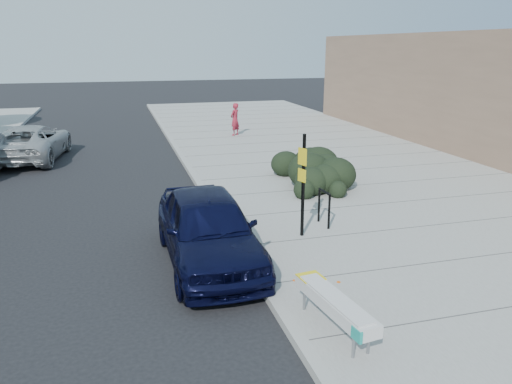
{
  "coord_description": "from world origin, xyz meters",
  "views": [
    {
      "loc": [
        -2.53,
        -10.34,
        4.57
      ],
      "look_at": [
        0.76,
        1.35,
        1.0
      ],
      "focal_mm": 35.0,
      "sensor_mm": 36.0,
      "label": 1
    }
  ],
  "objects_px": {
    "sign_post": "(303,179)",
    "sedan_navy": "(208,228)",
    "pedestrian": "(235,119)",
    "bike_rack": "(324,204)",
    "suv_silver": "(31,142)",
    "bench": "(334,304)"
  },
  "relations": [
    {
      "from": "sign_post",
      "to": "sedan_navy",
      "type": "bearing_deg",
      "value": 175.06
    },
    {
      "from": "sign_post",
      "to": "sedan_navy",
      "type": "distance_m",
      "value": 2.57
    },
    {
      "from": "sign_post",
      "to": "pedestrian",
      "type": "relative_size",
      "value": 1.52
    },
    {
      "from": "sign_post",
      "to": "pedestrian",
      "type": "bearing_deg",
      "value": 63.97
    },
    {
      "from": "bike_rack",
      "to": "sign_post",
      "type": "xyz_separation_m",
      "value": [
        -0.81,
        -0.55,
        0.86
      ]
    },
    {
      "from": "sedan_navy",
      "to": "suv_silver",
      "type": "bearing_deg",
      "value": 112.5
    },
    {
      "from": "bench",
      "to": "bike_rack",
      "type": "relative_size",
      "value": 2.22
    },
    {
      "from": "sign_post",
      "to": "bike_rack",
      "type": "bearing_deg",
      "value": 14.95
    },
    {
      "from": "pedestrian",
      "to": "bike_rack",
      "type": "bearing_deg",
      "value": 44.02
    },
    {
      "from": "bike_rack",
      "to": "pedestrian",
      "type": "distance_m",
      "value": 13.68
    },
    {
      "from": "bike_rack",
      "to": "sign_post",
      "type": "height_order",
      "value": "sign_post"
    },
    {
      "from": "bike_rack",
      "to": "pedestrian",
      "type": "xyz_separation_m",
      "value": [
        0.92,
        13.65,
        0.27
      ]
    },
    {
      "from": "bench",
      "to": "pedestrian",
      "type": "distance_m",
      "value": 18.47
    },
    {
      "from": "bench",
      "to": "sedan_navy",
      "type": "relative_size",
      "value": 0.44
    },
    {
      "from": "sedan_navy",
      "to": "bike_rack",
      "type": "bearing_deg",
      "value": 19.1
    },
    {
      "from": "bench",
      "to": "pedestrian",
      "type": "xyz_separation_m",
      "value": [
        2.71,
        18.26,
        0.34
      ]
    },
    {
      "from": "bike_rack",
      "to": "sign_post",
      "type": "relative_size",
      "value": 0.37
    },
    {
      "from": "bench",
      "to": "bike_rack",
      "type": "distance_m",
      "value": 4.95
    },
    {
      "from": "bench",
      "to": "sedan_navy",
      "type": "bearing_deg",
      "value": 104.51
    },
    {
      "from": "sedan_navy",
      "to": "bench",
      "type": "bearing_deg",
      "value": -68.72
    },
    {
      "from": "sedan_navy",
      "to": "pedestrian",
      "type": "relative_size",
      "value": 2.85
    },
    {
      "from": "sign_post",
      "to": "pedestrian",
      "type": "distance_m",
      "value": 14.31
    }
  ]
}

